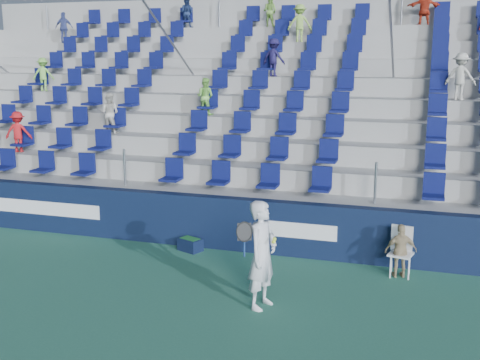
{
  "coord_description": "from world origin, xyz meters",
  "views": [
    {
      "loc": [
        3.98,
        -9.29,
        4.41
      ],
      "look_at": [
        0.2,
        2.8,
        1.7
      ],
      "focal_mm": 45.0,
      "sensor_mm": 36.0,
      "label": 1
    }
  ],
  "objects": [
    {
      "name": "ground",
      "position": [
        0.0,
        0.0,
        0.0
      ],
      "size": [
        70.0,
        70.0,
        0.0
      ],
      "primitive_type": "plane",
      "color": "#2E6B53",
      "rests_on": "ground"
    },
    {
      "name": "sponsor_wall",
      "position": [
        0.0,
        3.15,
        0.6
      ],
      "size": [
        24.0,
        0.32,
        1.2
      ],
      "color": "#0E1834",
      "rests_on": "ground"
    },
    {
      "name": "grandstand",
      "position": [
        0.0,
        8.24,
        2.14
      ],
      "size": [
        24.0,
        8.17,
        6.63
      ],
      "color": "#999994",
      "rests_on": "ground"
    },
    {
      "name": "line_judge",
      "position": [
        3.64,
        2.5,
        0.54
      ],
      "size": [
        0.69,
        0.44,
        1.09
      ],
      "primitive_type": "imported",
      "rotation": [
        0.0,
        0.0,
        3.45
      ],
      "color": "tan",
      "rests_on": "ground"
    },
    {
      "name": "ball_bin",
      "position": [
        -0.96,
        2.75,
        0.16
      ],
      "size": [
        0.61,
        0.51,
        0.29
      ],
      "color": "#0D1732",
      "rests_on": "ground"
    },
    {
      "name": "line_judge_chair",
      "position": [
        3.64,
        2.65,
        0.57
      ],
      "size": [
        0.52,
        0.54,
        1.0
      ],
      "color": "white",
      "rests_on": "ground"
    },
    {
      "name": "tennis_player",
      "position": [
        1.39,
        0.29,
        0.96
      ],
      "size": [
        0.71,
        0.79,
        1.92
      ],
      "color": "silver",
      "rests_on": "ground"
    }
  ]
}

